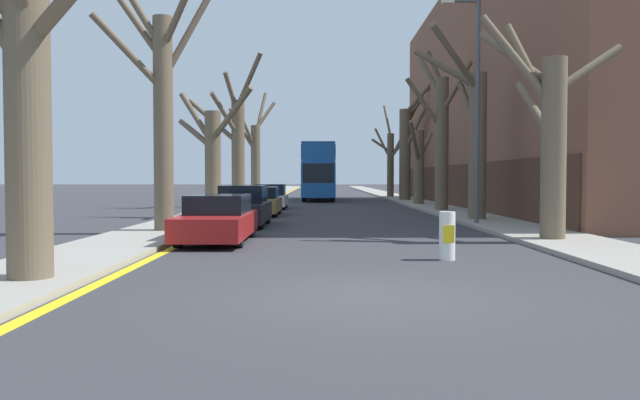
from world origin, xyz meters
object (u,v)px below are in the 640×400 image
Objects in this scene: street_tree_left_1 at (159,103)px; parked_car_2 at (258,202)px; street_tree_right_4 at (404,147)px; double_decker_bus at (316,169)px; street_tree_left_4 at (253,155)px; street_tree_right_5 at (388,159)px; street_tree_right_1 at (471,135)px; parked_car_0 at (215,219)px; street_tree_right_0 at (545,130)px; lamp_post at (472,99)px; street_tree_left_2 at (210,157)px; street_tree_right_2 at (438,136)px; parked_car_1 at (241,207)px; street_tree_right_3 at (416,164)px; street_tree_left_0 at (20,67)px; parked_car_3 at (268,197)px; street_tree_left_3 at (234,144)px; traffic_bollard at (444,236)px.

street_tree_left_1 is 10.58m from parked_car_2.
double_decker_bus is at bearing 163.33° from street_tree_right_4.
street_tree_left_4 is 13.99m from street_tree_right_5.
parked_car_0 is (-8.97, -7.89, -2.86)m from street_tree_right_1.
street_tree_right_0 is 0.76× the size of lamp_post.
street_tree_left_2 is (0.19, 7.93, -1.42)m from street_tree_left_1.
street_tree_right_2 is 1.82× the size of parked_car_1.
street_tree_right_0 is at bearing -43.39° from street_tree_left_2.
street_tree_left_4 is at bearing 150.76° from street_tree_right_3.
street_tree_right_5 is at bearing 76.06° from street_tree_left_0.
street_tree_right_1 reaches higher than parked_car_3.
street_tree_right_0 is 0.77× the size of street_tree_right_5.
street_tree_right_3 is (11.03, 29.10, -0.96)m from street_tree_left_0.
parked_car_2 is (2.11, 9.78, -3.44)m from street_tree_left_1.
street_tree_right_1 is at bearing 90.48° from street_tree_right_0.
street_tree_left_2 is at bearing -157.20° from street_tree_right_2.
street_tree_right_2 is 1.58× the size of street_tree_right_3.
street_tree_right_4 is at bearing 72.83° from street_tree_left_0.
parked_car_1 reaches higher than parked_car_2.
street_tree_right_3 is 18.88m from parked_car_1.
parked_car_1 is 0.55× the size of lamp_post.
street_tree_right_1 is 1.66× the size of parked_car_1.
street_tree_left_2 is at bearing 88.59° from street_tree_left_1.
street_tree_right_4 is 20.05m from parked_car_2.
street_tree_right_0 is at bearing -89.87° from street_tree_right_5.
street_tree_left_3 is at bearing -166.17° from street_tree_right_3.
street_tree_right_2 is (11.09, -4.51, 0.19)m from street_tree_left_3.
double_decker_bus is at bearing 102.47° from lamp_post.
street_tree_left_0 is 17.28m from street_tree_left_2.
parked_car_1 is at bearing -67.54° from street_tree_left_2.
street_tree_right_0 is at bearing 46.83° from traffic_bollard.
traffic_bollard is at bearing -59.63° from parked_car_1.
street_tree_right_5 reaches higher than street_tree_right_3.
street_tree_left_0 reaches higher than traffic_bollard.
double_decker_bus is 10.24× the size of traffic_bollard.
street_tree_left_3 is 20.86m from street_tree_right_5.
street_tree_left_2 is 17.97m from street_tree_left_4.
parked_car_0 is (2.11, -2.38, -3.46)m from street_tree_left_1.
street_tree_left_4 is 1.77× the size of parked_car_0.
parked_car_3 is (-0.00, 12.44, -0.04)m from parked_car_1.
street_tree_left_4 is 1.79× the size of parked_car_2.
parked_car_0 is 10.89m from lamp_post.
street_tree_left_4 is 11.30m from street_tree_right_4.
parked_car_2 is (-2.69, -19.40, -1.80)m from double_decker_bus.
street_tree_right_4 is (11.29, 36.54, 0.52)m from street_tree_left_0.
street_tree_right_4 is 0.83× the size of double_decker_bus.
lamp_post is at bearing -92.08° from street_tree_right_4.
street_tree_right_3 is at bearing 13.83° from street_tree_left_3.
street_tree_left_4 is 5.73m from double_decker_bus.
street_tree_right_2 reaches higher than street_tree_right_1.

